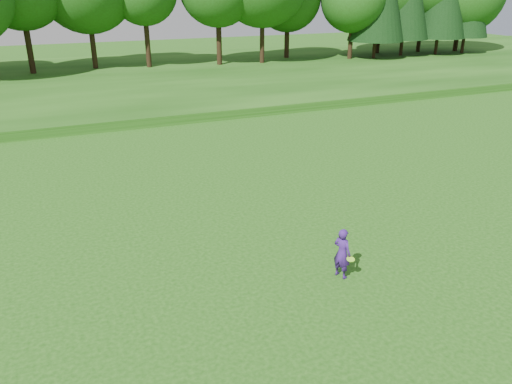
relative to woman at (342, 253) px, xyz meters
name	(u,v)px	position (x,y,z in m)	size (l,w,h in m)	color
ground	(197,323)	(-4.50, -0.49, -0.77)	(140.00, 140.00, 0.00)	#18480E
berm	(79,84)	(-4.50, 33.51, -0.47)	(130.00, 30.00, 0.60)	#18480E
walking_path	(100,128)	(-4.50, 19.51, -0.75)	(130.00, 1.60, 0.04)	gray
woman	(342,253)	(0.00, 0.00, 0.00)	(0.55, 0.74, 1.54)	#3E1A78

